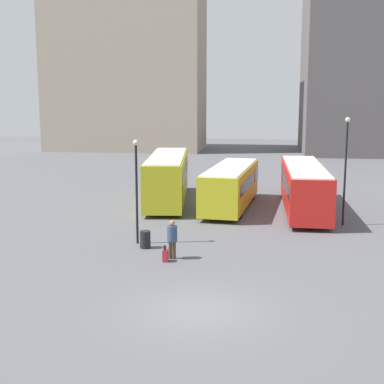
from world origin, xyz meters
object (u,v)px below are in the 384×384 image
at_px(suitcase, 165,256).
at_px(lamp_post_1, 137,183).
at_px(bus_0, 168,176).
at_px(bus_1, 231,185).
at_px(lamp_post_0, 346,163).
at_px(bus_2, 304,186).
at_px(trash_bin, 145,240).
at_px(traveler, 172,236).

distance_m(suitcase, lamp_post_1, 4.44).
height_order(bus_0, suitcase, bus_0).
relative_size(bus_1, lamp_post_0, 1.64).
bearing_deg(lamp_post_1, bus_2, 46.64).
xyz_separation_m(suitcase, lamp_post_1, (-1.97, 2.79, 2.84)).
bearing_deg(bus_1, trash_bin, 167.04).
bearing_deg(bus_1, bus_0, 77.66).
relative_size(bus_2, lamp_post_0, 1.90).
distance_m(bus_0, traveler, 13.78).
distance_m(bus_2, traveler, 13.41).
xyz_separation_m(bus_1, lamp_post_0, (6.76, -4.22, 2.08)).
xyz_separation_m(bus_0, lamp_post_1, (0.52, -11.16, 1.31)).
xyz_separation_m(lamp_post_1, trash_bin, (0.58, -0.77, -2.69)).
bearing_deg(lamp_post_0, bus_1, 148.05).
relative_size(bus_1, trash_bin, 11.95).
relative_size(bus_0, traveler, 6.45).
distance_m(bus_1, lamp_post_0, 8.24).
bearing_deg(bus_0, bus_1, -114.49).
xyz_separation_m(lamp_post_0, lamp_post_1, (-10.82, -5.48, -0.50)).
relative_size(bus_1, bus_2, 0.86).
relative_size(bus_1, traveler, 5.64).
height_order(bus_1, trash_bin, bus_1).
distance_m(bus_1, traveler, 12.18).
bearing_deg(bus_2, suitcase, 149.55).
bearing_deg(suitcase, lamp_post_1, 32.60).
bearing_deg(suitcase, bus_2, -32.01).
xyz_separation_m(traveler, suitcase, (-0.23, -0.46, -0.80)).
height_order(bus_2, traveler, bus_2).
distance_m(lamp_post_0, trash_bin, 12.42).
distance_m(bus_0, suitcase, 14.26).
height_order(bus_0, lamp_post_1, lamp_post_1).
xyz_separation_m(bus_1, trash_bin, (-3.48, -10.47, -1.10)).
xyz_separation_m(bus_0, trash_bin, (1.10, -11.94, -1.38)).
bearing_deg(traveler, suitcase, 151.06).
height_order(bus_0, traveler, bus_0).
xyz_separation_m(bus_0, suitcase, (2.49, -13.96, -1.53)).
relative_size(traveler, lamp_post_1, 0.34).
bearing_deg(trash_bin, bus_0, 95.25).
height_order(traveler, suitcase, traveler).
distance_m(bus_2, lamp_post_0, 4.77).
bearing_deg(lamp_post_0, trash_bin, -148.59).
bearing_deg(lamp_post_1, bus_0, 92.66).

